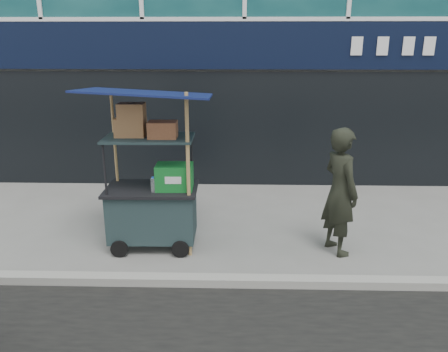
{
  "coord_description": "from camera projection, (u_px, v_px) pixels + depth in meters",
  "views": [
    {
      "loc": [
        -0.16,
        -5.14,
        3.03
      ],
      "look_at": [
        -0.33,
        1.2,
        1.03
      ],
      "focal_mm": 35.0,
      "sensor_mm": 36.0,
      "label": 1
    }
  ],
  "objects": [
    {
      "name": "ground",
      "position": [
        246.0,
        277.0,
        5.8
      ],
      "size": [
        80.0,
        80.0,
        0.0
      ],
      "primitive_type": "plane",
      "color": "slate",
      "rests_on": "ground"
    },
    {
      "name": "curb",
      "position": [
        247.0,
        281.0,
        5.59
      ],
      "size": [
        80.0,
        0.18,
        0.12
      ],
      "primitive_type": "cube",
      "color": "#98988F",
      "rests_on": "ground"
    },
    {
      "name": "vendor_cart",
      "position": [
        153.0,
        193.0,
        6.46
      ],
      "size": [
        1.81,
        1.29,
        2.42
      ],
      "rotation": [
        0.0,
        0.0,
        0.02
      ],
      "color": "#1C2F30",
      "rests_on": "ground"
    },
    {
      "name": "vendor_man",
      "position": [
        340.0,
        191.0,
        6.26
      ],
      "size": [
        0.67,
        0.8,
        1.87
      ],
      "primitive_type": "imported",
      "rotation": [
        0.0,
        0.0,
        1.96
      ],
      "color": "black",
      "rests_on": "ground"
    }
  ]
}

